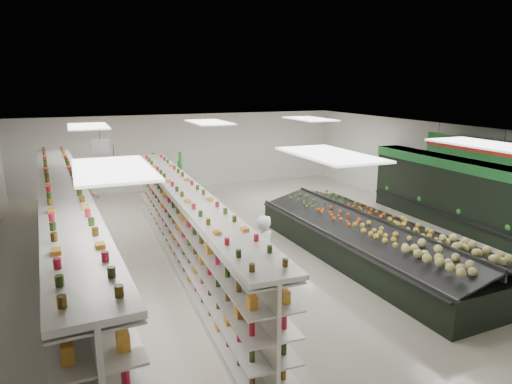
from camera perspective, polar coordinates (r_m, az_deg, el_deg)
name	(u,v)px	position (r m, az deg, el deg)	size (l,w,h in m)	color
floor	(252,244)	(13.15, -0.47, -6.53)	(16.00, 16.00, 0.00)	beige
ceiling	(252,132)	(12.42, -0.50, 7.48)	(14.00, 16.00, 0.02)	white
wall_back	(184,151)	(20.21, -9.02, 5.06)	(14.00, 0.02, 3.20)	white
wall_front	(500,330)	(6.45, 28.15, -14.92)	(14.00, 0.02, 3.20)	white
wall_right	(446,172)	(16.57, 22.61, 2.36)	(0.02, 16.00, 3.20)	white
produce_wall_case	(470,193)	(15.30, 25.16, -0.12)	(0.93, 8.00, 2.20)	black
aisle_sign_near	(115,172)	(9.66, -17.23, 2.45)	(0.52, 0.06, 0.75)	white
aisle_sign_far	(100,147)	(13.60, -18.88, 5.37)	(0.52, 0.06, 0.75)	white
hortifruti_banner	(468,147)	(14.85, 24.95, 5.07)	(0.12, 3.20, 0.95)	#1C6B2B
gondola_left	(67,238)	(11.33, -22.50, -5.37)	(1.62, 13.09, 2.26)	silver
gondola_center	(186,230)	(11.60, -8.70, -4.69)	(1.13, 11.50, 1.99)	silver
produce_island	(374,240)	(12.34, 14.51, -5.78)	(3.07, 7.73, 1.14)	black
soda_endcap	(167,179)	(18.13, -11.02, 1.62)	(1.50, 1.13, 1.76)	red
shopper_main	(262,256)	(9.85, 0.72, -7.95)	(0.66, 0.43, 1.80)	white
shopper_background	(87,195)	(15.92, -20.34, -0.30)	(0.91, 0.56, 1.88)	#9E7F61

